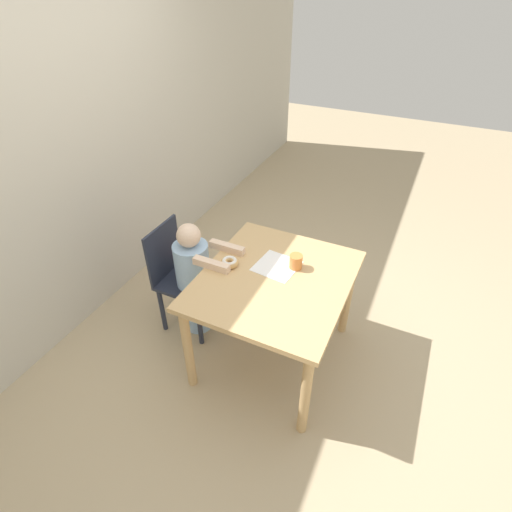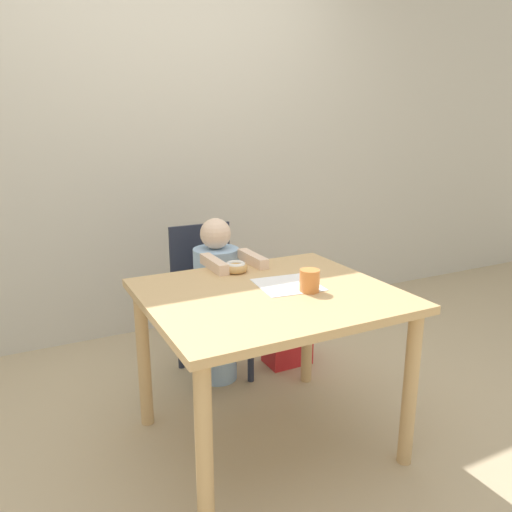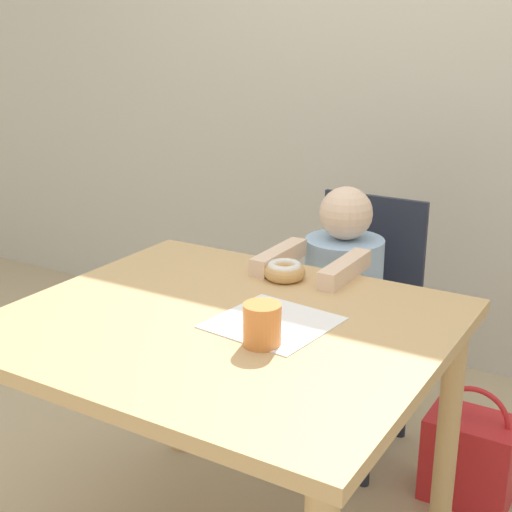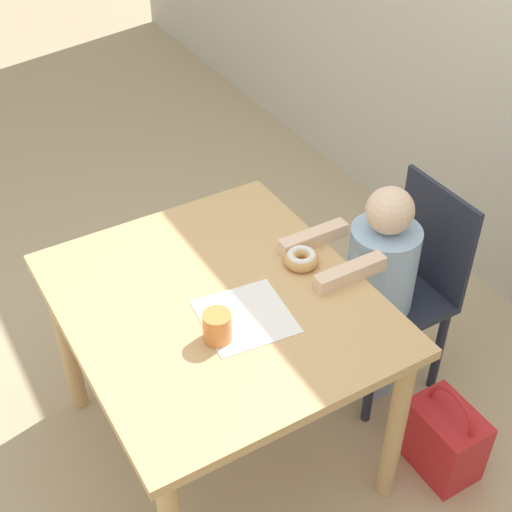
{
  "view_description": "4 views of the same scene",
  "coord_description": "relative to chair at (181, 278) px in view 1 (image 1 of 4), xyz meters",
  "views": [
    {
      "loc": [
        -1.77,
        -0.71,
        2.3
      ],
      "look_at": [
        0.01,
        0.13,
        0.84
      ],
      "focal_mm": 28.0,
      "sensor_mm": 36.0,
      "label": 1
    },
    {
      "loc": [
        -0.94,
        -1.74,
        1.41
      ],
      "look_at": [
        0.01,
        0.13,
        0.84
      ],
      "focal_mm": 35.0,
      "sensor_mm": 36.0,
      "label": 2
    },
    {
      "loc": [
        0.87,
        -1.3,
        1.39
      ],
      "look_at": [
        0.01,
        0.13,
        0.84
      ],
      "focal_mm": 50.0,
      "sensor_mm": 36.0,
      "label": 3
    },
    {
      "loc": [
        1.45,
        -0.71,
        2.19
      ],
      "look_at": [
        0.01,
        0.13,
        0.84
      ],
      "focal_mm": 50.0,
      "sensor_mm": 36.0,
      "label": 4
    }
  ],
  "objects": [
    {
      "name": "handbag",
      "position": [
        0.44,
        -0.12,
        -0.29
      ],
      "size": [
        0.26,
        0.18,
        0.38
      ],
      "color": "red",
      "rests_on": "ground_plane"
    },
    {
      "name": "dining_table",
      "position": [
        -0.02,
        -0.75,
        0.18
      ],
      "size": [
        1.02,
        0.9,
        0.72
      ],
      "color": "tan",
      "rests_on": "ground_plane"
    },
    {
      "name": "child_figure",
      "position": [
        0.0,
        -0.12,
        0.03
      ],
      "size": [
        0.26,
        0.48,
        0.92
      ],
      "color": "#99BCE0",
      "rests_on": "ground_plane"
    },
    {
      "name": "donut",
      "position": [
        -0.03,
        -0.43,
        0.31
      ],
      "size": [
        0.11,
        0.11,
        0.05
      ],
      "color": "tan",
      "rests_on": "dining_table"
    },
    {
      "name": "wall_back",
      "position": [
        -0.02,
        0.77,
        0.81
      ],
      "size": [
        8.0,
        0.05,
        2.5
      ],
      "color": "beige",
      "rests_on": "ground_plane"
    },
    {
      "name": "cup",
      "position": [
        0.13,
        -0.82,
        0.33
      ],
      "size": [
        0.08,
        0.08,
        0.09
      ],
      "color": "orange",
      "rests_on": "dining_table"
    },
    {
      "name": "napkin",
      "position": [
        0.09,
        -0.71,
        0.29
      ],
      "size": [
        0.29,
        0.29,
        0.0
      ],
      "color": "white",
      "rests_on": "dining_table"
    },
    {
      "name": "chair",
      "position": [
        0.0,
        0.0,
        0.0
      ],
      "size": [
        0.36,
        0.39,
        0.85
      ],
      "color": "#232838",
      "rests_on": "ground_plane"
    },
    {
      "name": "ground_plane",
      "position": [
        -0.02,
        -0.75,
        -0.44
      ],
      "size": [
        12.0,
        12.0,
        0.0
      ],
      "primitive_type": "plane",
      "color": "tan"
    }
  ]
}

